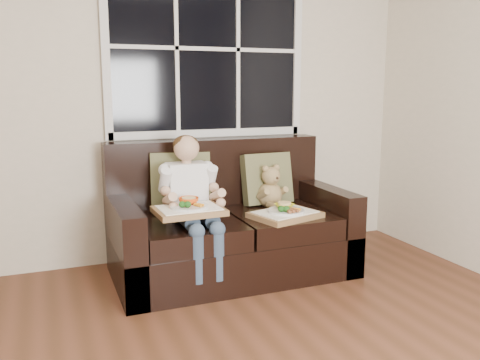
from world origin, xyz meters
name	(u,v)px	position (x,y,z in m)	size (l,w,h in m)	color
room_walls	(287,7)	(0.00, 0.00, 1.59)	(4.52, 5.02, 2.71)	beige
window_back	(207,49)	(0.55, 2.48, 1.65)	(1.62, 0.04, 1.37)	black
loveseat	(229,230)	(0.55, 2.02, 0.31)	(1.70, 0.92, 0.96)	black
pillow_left	(181,182)	(0.23, 2.17, 0.67)	(0.46, 0.28, 0.45)	olive
pillow_right	(267,179)	(0.93, 2.17, 0.65)	(0.40, 0.20, 0.41)	olive
child	(191,192)	(0.23, 1.90, 0.65)	(0.40, 0.60, 0.90)	white
teddy_bear	(271,189)	(0.91, 2.06, 0.58)	(0.22, 0.27, 0.34)	#9A8351
tray_left	(189,209)	(0.17, 1.71, 0.58)	(0.45, 0.35, 0.10)	olive
tray_right	(285,213)	(0.87, 1.72, 0.48)	(0.53, 0.45, 0.10)	olive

